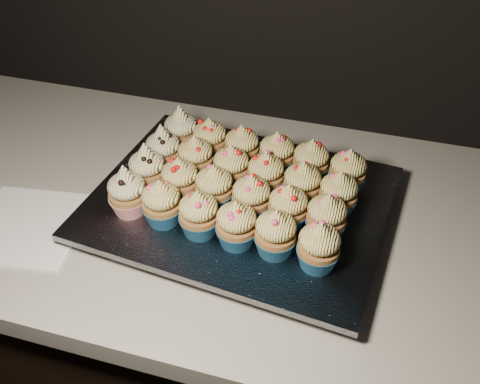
{
  "coord_description": "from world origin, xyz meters",
  "views": [
    {
      "loc": [
        0.37,
        1.03,
        1.53
      ],
      "look_at": [
        0.18,
        1.68,
        0.95
      ],
      "focal_mm": 40.0,
      "sensor_mm": 36.0,
      "label": 1
    }
  ],
  "objects": [
    {
      "name": "cabinet",
      "position": [
        0.0,
        1.7,
        0.43
      ],
      "size": [
        2.4,
        0.6,
        0.86
      ],
      "primitive_type": "cube",
      "color": "black",
      "rests_on": "ground"
    },
    {
      "name": "worktop",
      "position": [
        0.0,
        1.7,
        0.88
      ],
      "size": [
        2.44,
        0.64,
        0.04
      ],
      "primitive_type": "cube",
      "color": "beige",
      "rests_on": "cabinet"
    },
    {
      "name": "napkin",
      "position": [
        -0.15,
        1.56,
        0.9
      ],
      "size": [
        0.2,
        0.2,
        0.0
      ],
      "primitive_type": "cube",
      "rotation": [
        0.0,
        0.0,
        0.14
      ],
      "color": "white",
      "rests_on": "worktop"
    },
    {
      "name": "baking_tray",
      "position": [
        0.18,
        1.68,
        0.91
      ],
      "size": [
        0.48,
        0.38,
        0.02
      ],
      "primitive_type": "cube",
      "rotation": [
        0.0,
        0.0,
        -0.1
      ],
      "color": "black",
      "rests_on": "worktop"
    },
    {
      "name": "foil_lining",
      "position": [
        0.18,
        1.68,
        0.93
      ],
      "size": [
        0.52,
        0.43,
        0.01
      ],
      "primitive_type": "cube",
      "rotation": [
        0.0,
        0.0,
        -0.1
      ],
      "color": "silver",
      "rests_on": "baking_tray"
    },
    {
      "name": "cupcake_0",
      "position": [
        0.01,
        1.61,
        0.97
      ],
      "size": [
        0.06,
        0.06,
        0.1
      ],
      "color": "#B31823",
      "rests_on": "foil_lining"
    },
    {
      "name": "cupcake_1",
      "position": [
        0.08,
        1.6,
        0.97
      ],
      "size": [
        0.06,
        0.06,
        0.08
      ],
      "color": "#1B5681",
      "rests_on": "foil_lining"
    },
    {
      "name": "cupcake_2",
      "position": [
        0.14,
        1.59,
        0.97
      ],
      "size": [
        0.06,
        0.06,
        0.08
      ],
      "color": "#1B5681",
      "rests_on": "foil_lining"
    },
    {
      "name": "cupcake_3",
      "position": [
        0.2,
        1.59,
        0.97
      ],
      "size": [
        0.06,
        0.06,
        0.08
      ],
      "color": "#1B5681",
      "rests_on": "foil_lining"
    },
    {
      "name": "cupcake_4",
      "position": [
        0.26,
        1.58,
        0.97
      ],
      "size": [
        0.06,
        0.06,
        0.08
      ],
      "color": "#1B5681",
      "rests_on": "foil_lining"
    },
    {
      "name": "cupcake_5",
      "position": [
        0.33,
        1.57,
        0.97
      ],
      "size": [
        0.06,
        0.06,
        0.08
      ],
      "color": "#1B5681",
      "rests_on": "foil_lining"
    },
    {
      "name": "cupcake_6",
      "position": [
        0.02,
        1.67,
        0.97
      ],
      "size": [
        0.06,
        0.06,
        0.1
      ],
      "color": "#B31823",
      "rests_on": "foil_lining"
    },
    {
      "name": "cupcake_7",
      "position": [
        0.08,
        1.66,
        0.97
      ],
      "size": [
        0.06,
        0.06,
        0.08
      ],
      "color": "#1B5681",
      "rests_on": "foil_lining"
    },
    {
      "name": "cupcake_8",
      "position": [
        0.14,
        1.66,
        0.97
      ],
      "size": [
        0.06,
        0.06,
        0.08
      ],
      "color": "#1B5681",
      "rests_on": "foil_lining"
    },
    {
      "name": "cupcake_9",
      "position": [
        0.21,
        1.65,
        0.97
      ],
      "size": [
        0.06,
        0.06,
        0.08
      ],
      "color": "#1B5681",
      "rests_on": "foil_lining"
    },
    {
      "name": "cupcake_10",
      "position": [
        0.27,
        1.64,
        0.97
      ],
      "size": [
        0.06,
        0.06,
        0.08
      ],
      "color": "#1B5681",
      "rests_on": "foil_lining"
    },
    {
      "name": "cupcake_11",
      "position": [
        0.33,
        1.64,
        0.97
      ],
      "size": [
        0.06,
        0.06,
        0.08
      ],
      "color": "#1B5681",
      "rests_on": "foil_lining"
    },
    {
      "name": "cupcake_12",
      "position": [
        0.03,
        1.73,
        0.97
      ],
      "size": [
        0.06,
        0.06,
        0.1
      ],
      "color": "#B31823",
      "rests_on": "foil_lining"
    },
    {
      "name": "cupcake_13",
      "position": [
        0.09,
        1.73,
        0.97
      ],
      "size": [
        0.06,
        0.06,
        0.08
      ],
      "color": "#1B5681",
      "rests_on": "foil_lining"
    },
    {
      "name": "cupcake_14",
      "position": [
        0.15,
        1.72,
        0.97
      ],
      "size": [
        0.06,
        0.06,
        0.08
      ],
      "color": "#1B5681",
      "rests_on": "foil_lining"
    },
    {
      "name": "cupcake_15",
      "position": [
        0.22,
        1.71,
        0.97
      ],
      "size": [
        0.06,
        0.06,
        0.08
      ],
      "color": "#1B5681",
      "rests_on": "foil_lining"
    },
    {
      "name": "cupcake_16",
      "position": [
        0.28,
        1.71,
        0.97
      ],
      "size": [
        0.06,
        0.06,
        0.08
      ],
      "color": "#1B5681",
      "rests_on": "foil_lining"
    },
    {
      "name": "cupcake_17",
      "position": [
        0.34,
        1.7,
        0.97
      ],
      "size": [
        0.06,
        0.06,
        0.08
      ],
      "color": "#1B5681",
      "rests_on": "foil_lining"
    },
    {
      "name": "cupcake_18",
      "position": [
        0.03,
        1.79,
        0.97
      ],
      "size": [
        0.06,
        0.06,
        0.1
      ],
      "color": "#B31823",
      "rests_on": "foil_lining"
    },
    {
      "name": "cupcake_19",
      "position": [
        0.09,
        1.78,
        0.97
      ],
      "size": [
        0.06,
        0.06,
        0.08
      ],
      "color": "#1B5681",
      "rests_on": "foil_lining"
    },
    {
      "name": "cupcake_20",
      "position": [
        0.16,
        1.78,
        0.97
      ],
      "size": [
        0.06,
        0.06,
        0.08
      ],
      "color": "#1B5681",
      "rests_on": "foil_lining"
    },
    {
      "name": "cupcake_21",
      "position": [
        0.22,
        1.78,
        0.97
      ],
      "size": [
        0.06,
        0.06,
        0.08
      ],
      "color": "#1B5681",
      "rests_on": "foil_lining"
    },
    {
      "name": "cupcake_22",
      "position": [
        0.28,
        1.77,
        0.97
      ],
      "size": [
        0.06,
        0.06,
        0.08
      ],
      "color": "#1B5681",
      "rests_on": "foil_lining"
    },
    {
      "name": "cupcake_23",
      "position": [
        0.35,
        1.76,
        0.97
      ],
      "size": [
        0.06,
        0.06,
        0.08
      ],
      "color": "#1B5681",
      "rests_on": "foil_lining"
    }
  ]
}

